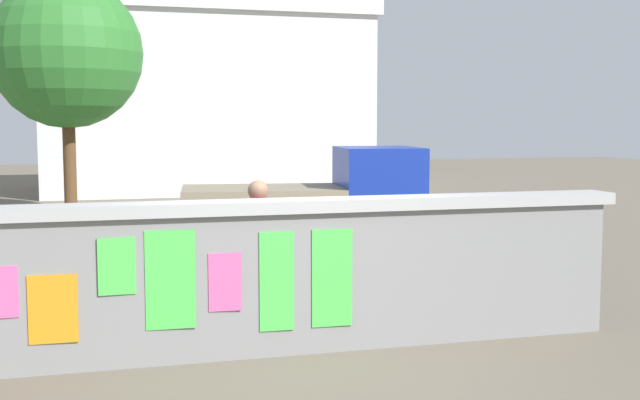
# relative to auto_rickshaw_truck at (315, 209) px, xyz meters

# --- Properties ---
(ground) EXTENTS (60.00, 60.00, 0.00)m
(ground) POSITION_rel_auto_rickshaw_truck_xyz_m (-1.31, 3.68, -0.90)
(ground) COLOR #6B6051
(poster_wall) EXTENTS (6.73, 0.42, 1.49)m
(poster_wall) POSITION_rel_auto_rickshaw_truck_xyz_m (-1.32, -4.32, -0.13)
(poster_wall) COLOR gray
(poster_wall) RESTS_ON ground
(auto_rickshaw_truck) EXTENTS (3.76, 1.94, 1.85)m
(auto_rickshaw_truck) POSITION_rel_auto_rickshaw_truck_xyz_m (0.00, 0.00, 0.00)
(auto_rickshaw_truck) COLOR black
(auto_rickshaw_truck) RESTS_ON ground
(motorcycle) EXTENTS (1.88, 0.65, 0.87)m
(motorcycle) POSITION_rel_auto_rickshaw_truck_xyz_m (-3.18, -1.61, -0.44)
(motorcycle) COLOR black
(motorcycle) RESTS_ON ground
(bicycle_near) EXTENTS (1.71, 0.44, 0.95)m
(bicycle_near) POSITION_rel_auto_rickshaw_truck_xyz_m (-0.01, -3.18, -0.54)
(bicycle_near) COLOR black
(bicycle_near) RESTS_ON ground
(person_walking) EXTENTS (0.44, 0.44, 1.62)m
(person_walking) POSITION_rel_auto_rickshaw_truck_xyz_m (-1.56, -3.46, 0.09)
(person_walking) COLOR #338CBF
(person_walking) RESTS_ON ground
(tree_roadside) EXTENTS (3.44, 3.44, 5.54)m
(tree_roadside) POSITION_rel_auto_rickshaw_truck_xyz_m (-3.83, 7.54, 2.90)
(tree_roadside) COLOR brown
(tree_roadside) RESTS_ON ground
(building_background) EXTENTS (10.47, 6.36, 6.07)m
(building_background) POSITION_rel_auto_rickshaw_truck_xyz_m (0.24, 15.18, 2.15)
(building_background) COLOR silver
(building_background) RESTS_ON ground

